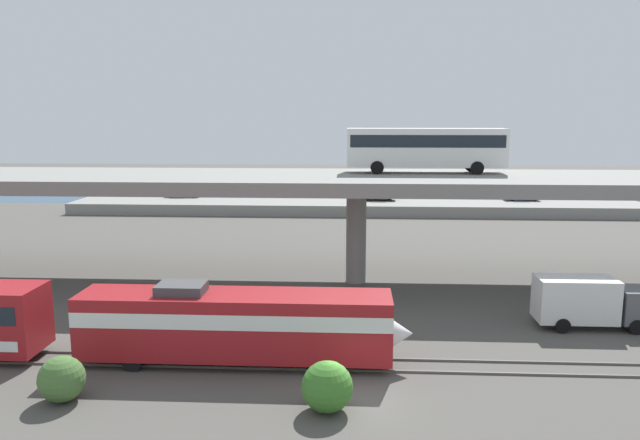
% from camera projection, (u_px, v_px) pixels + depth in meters
% --- Properties ---
extents(ground_plane, '(260.00, 260.00, 0.00)m').
position_uv_depth(ground_plane, '(357.00, 401.00, 27.71)').
color(ground_plane, '#4C4944').
extents(rail_strip_near, '(110.00, 0.12, 0.12)m').
position_uv_depth(rail_strip_near, '(356.00, 370.00, 30.88)').
color(rail_strip_near, '#59544C').
rests_on(rail_strip_near, ground_plane).
extents(rail_strip_far, '(110.00, 0.12, 0.12)m').
position_uv_depth(rail_strip_far, '(356.00, 358.00, 32.39)').
color(rail_strip_far, '#59544C').
rests_on(rail_strip_far, ground_plane).
extents(train_locomotive, '(16.96, 3.04, 4.18)m').
position_uv_depth(train_locomotive, '(251.00, 322.00, 31.56)').
color(train_locomotive, maroon).
rests_on(train_locomotive, ground_plane).
extents(highway_overpass, '(96.00, 11.27, 8.16)m').
position_uv_depth(highway_overpass, '(357.00, 184.00, 46.12)').
color(highway_overpass, gray).
rests_on(highway_overpass, ground_plane).
extents(transit_bus_on_overpass, '(12.00, 2.68, 3.40)m').
position_uv_depth(transit_bus_on_overpass, '(426.00, 146.00, 47.45)').
color(transit_bus_on_overpass, silver).
rests_on(transit_bus_on_overpass, highway_overpass).
extents(service_truck_west, '(6.80, 2.46, 3.04)m').
position_uv_depth(service_truck_west, '(590.00, 301.00, 37.04)').
color(service_truck_west, '#515459').
rests_on(service_truck_west, ground_plane).
extents(pier_parking_lot, '(73.42, 10.45, 1.40)m').
position_uv_depth(pier_parking_lot, '(355.00, 206.00, 81.72)').
color(pier_parking_lot, gray).
rests_on(pier_parking_lot, ground_plane).
extents(parked_car_0, '(4.67, 1.96, 1.50)m').
position_uv_depth(parked_car_0, '(378.00, 195.00, 81.58)').
color(parked_car_0, black).
rests_on(parked_car_0, pier_parking_lot).
extents(parked_car_1, '(4.51, 1.89, 1.50)m').
position_uv_depth(parked_car_1, '(521.00, 194.00, 81.66)').
color(parked_car_1, navy).
rests_on(parked_car_1, pier_parking_lot).
extents(parked_car_2, '(4.02, 1.94, 1.50)m').
position_uv_depth(parked_car_2, '(373.00, 192.00, 83.89)').
color(parked_car_2, navy).
rests_on(parked_car_2, pier_parking_lot).
extents(parked_car_3, '(4.64, 1.88, 1.50)m').
position_uv_depth(parked_car_3, '(184.00, 191.00, 85.03)').
color(parked_car_3, '#515459').
rests_on(parked_car_3, pier_parking_lot).
extents(harbor_water, '(140.00, 36.00, 0.01)m').
position_uv_depth(harbor_water, '(355.00, 190.00, 104.47)').
color(harbor_water, navy).
rests_on(harbor_water, ground_plane).
extents(shrub_left, '(2.06, 2.06, 2.06)m').
position_uv_depth(shrub_left, '(62.00, 379.00, 27.57)').
color(shrub_left, '#446932').
rests_on(shrub_left, ground_plane).
extents(shrub_right, '(2.22, 2.22, 2.22)m').
position_uv_depth(shrub_right, '(327.00, 387.00, 26.61)').
color(shrub_right, '#397428').
rests_on(shrub_right, ground_plane).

